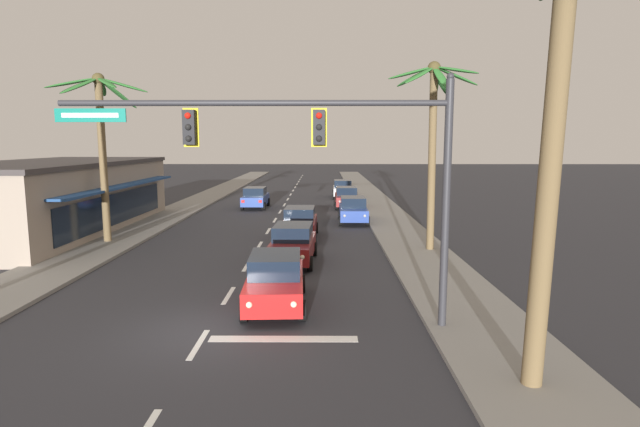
{
  "coord_description": "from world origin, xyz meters",
  "views": [
    {
      "loc": [
        3.25,
        -13.54,
        5.24
      ],
      "look_at": [
        3.14,
        8.0,
        2.2
      ],
      "focal_mm": 28.29,
      "sensor_mm": 36.0,
      "label": 1
    }
  ],
  "objects": [
    {
      "name": "ground_plane",
      "position": [
        0.0,
        0.0,
        0.0
      ],
      "size": [
        220.0,
        220.0,
        0.0
      ],
      "primitive_type": "plane",
      "color": "#2D2D33"
    },
    {
      "name": "sidewalk_right",
      "position": [
        7.8,
        20.0,
        0.07
      ],
      "size": [
        3.2,
        110.0,
        0.14
      ],
      "primitive_type": "cube",
      "color": "gray",
      "rests_on": "ground"
    },
    {
      "name": "sidewalk_left",
      "position": [
        -7.8,
        20.0,
        0.07
      ],
      "size": [
        3.2,
        110.0,
        0.14
      ],
      "primitive_type": "cube",
      "color": "gray",
      "rests_on": "ground"
    },
    {
      "name": "lane_markings",
      "position": [
        0.46,
        19.36,
        0.0
      ],
      "size": [
        4.28,
        87.16,
        0.01
      ],
      "color": "silver",
      "rests_on": "ground"
    },
    {
      "name": "traffic_signal_mast",
      "position": [
        3.32,
        0.12,
        5.01
      ],
      "size": [
        10.66,
        0.41,
        7.07
      ],
      "color": "#2D2D33",
      "rests_on": "ground"
    },
    {
      "name": "sedan_lead_at_stop_bar",
      "position": [
        1.73,
        2.2,
        0.85
      ],
      "size": [
        2.1,
        4.51,
        1.68
      ],
      "color": "red",
      "rests_on": "ground"
    },
    {
      "name": "sedan_third_in_queue",
      "position": [
        1.94,
        8.12,
        0.85
      ],
      "size": [
        2.11,
        4.51,
        1.68
      ],
      "color": "maroon",
      "rests_on": "ground"
    },
    {
      "name": "sedan_fifth_in_queue",
      "position": [
        1.98,
        14.03,
        0.85
      ],
      "size": [
        2.03,
        4.48,
        1.68
      ],
      "color": "maroon",
      "rests_on": "ground"
    },
    {
      "name": "sedan_oncoming_far",
      "position": [
        -2.17,
        26.75,
        0.85
      ],
      "size": [
        1.97,
        4.46,
        1.68
      ],
      "color": "navy",
      "rests_on": "ground"
    },
    {
      "name": "sedan_parked_nearest_kerb",
      "position": [
        5.17,
        26.96,
        0.85
      ],
      "size": [
        1.96,
        4.46,
        1.68
      ],
      "color": "maroon",
      "rests_on": "ground"
    },
    {
      "name": "sedan_parked_mid_kerb",
      "position": [
        5.16,
        34.47,
        0.85
      ],
      "size": [
        2.0,
        4.47,
        1.68
      ],
      "color": "silver",
      "rests_on": "ground"
    },
    {
      "name": "sedan_parked_far_kerb",
      "position": [
        5.26,
        19.36,
        0.85
      ],
      "size": [
        2.0,
        4.47,
        1.68
      ],
      "color": "navy",
      "rests_on": "ground"
    },
    {
      "name": "palm_left_second",
      "position": [
        -8.03,
        12.29,
        6.16
      ],
      "size": [
        5.05,
        4.82,
        8.69
      ],
      "color": "brown",
      "rests_on": "ground"
    },
    {
      "name": "palm_right_nearest",
      "position": [
        7.87,
        -3.39,
        6.49
      ],
      "size": [
        3.9,
        3.73,
        9.65
      ],
      "color": "brown",
      "rests_on": "ground"
    },
    {
      "name": "palm_right_second",
      "position": [
        8.4,
        10.36,
        6.4
      ],
      "size": [
        4.14,
        3.73,
        8.95
      ],
      "color": "brown",
      "rests_on": "ground"
    },
    {
      "name": "storefront_strip_left",
      "position": [
        -12.65,
        15.8,
        2.08
      ],
      "size": [
        8.67,
        18.17,
        4.15
      ],
      "color": "gray",
      "rests_on": "ground"
    }
  ]
}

